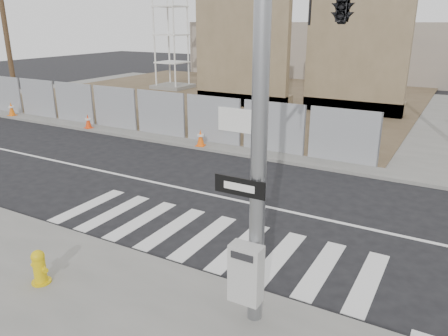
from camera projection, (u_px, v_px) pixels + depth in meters
The scene contains 12 objects.
ground at pixel (248, 203), 12.98m from camera, with size 100.00×100.00×0.00m, color black.
sidewalk_far at pixel (359, 116), 24.51m from camera, with size 50.00×20.00×0.12m, color slate.
signal_pole at pixel (320, 40), 8.60m from camera, with size 0.96×5.87×7.00m.
chain_link_fence at pixel (112, 107), 21.40m from camera, with size 24.60×0.04×2.00m, color gray.
concrete_wall_left at pixel (242, 52), 25.94m from camera, with size 6.00×1.30×8.00m.
concrete_wall_right at pixel (356, 55), 23.74m from camera, with size 5.50×1.30×8.00m.
utility_pole_left at pixel (4, 19), 24.23m from camera, with size 1.60×0.28×10.00m.
fire_hydrant at pixel (39, 267), 8.72m from camera, with size 0.49×0.49×0.73m.
traffic_cone_a at pixel (11, 109), 24.20m from camera, with size 0.41×0.41×0.76m.
traffic_cone_b at pixel (88, 121), 21.38m from camera, with size 0.44×0.44×0.69m.
traffic_cone_c at pixel (201, 138), 18.34m from camera, with size 0.44×0.44×0.71m.
traffic_cone_d at pixel (226, 135), 18.90m from camera, with size 0.42×0.42×0.69m.
Camera 1 is at (5.24, -10.77, 5.16)m, focal length 35.00 mm.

